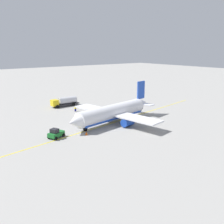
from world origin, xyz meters
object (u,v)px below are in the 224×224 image
Objects in this scene: safety_cone_nose at (86,133)px; pushback_tug at (56,133)px; refueling_worker at (75,109)px; fuel_tanker at (65,101)px; airplane at (113,112)px.

pushback_tug is at bearing -20.81° from safety_cone_nose.
fuel_tanker is at bearing -94.84° from refueling_worker.
fuel_tanker is (1.15, -25.63, -1.08)m from airplane.
pushback_tug is 2.40× the size of refueling_worker.
airplane reaches higher than pushback_tug.
safety_cone_nose is at bearing 20.84° from airplane.
refueling_worker is at bearing -129.45° from pushback_tug.
pushback_tug is at bearing 5.70° from airplane.
safety_cone_nose is (10.94, 4.17, -2.43)m from airplane.
fuel_tanker is at bearing -108.19° from safety_cone_nose.
refueling_worker is at bearing -83.72° from airplane.
refueling_worker is at bearing -113.13° from safety_cone_nose.
refueling_worker is (-15.47, -18.79, -0.19)m from pushback_tug.
fuel_tanker reaches higher than refueling_worker.
safety_cone_nose is at bearing 71.81° from fuel_tanker.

